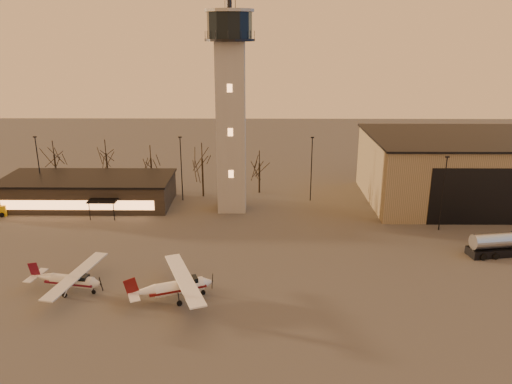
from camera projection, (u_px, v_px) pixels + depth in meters
ground at (215, 320)px, 45.88m from camera, size 220.00×220.00×0.00m
control_tower at (231, 99)px, 69.36m from camera, size 6.80×6.80×32.60m
hangar at (468, 169)px, 76.29m from camera, size 30.60×20.60×10.30m
terminal at (89, 191)px, 75.81m from camera, size 25.40×12.20×4.30m
light_poles at (236, 172)px, 73.68m from camera, size 58.50×12.25×10.14m
tree_row at (151, 155)px, 81.40m from camera, size 37.20×9.20×8.80m
cessna_front at (181, 289)px, 49.22m from camera, size 9.26×11.24×3.18m
cessna_rear at (74, 283)px, 50.51m from camera, size 8.46×10.65×2.93m
fuel_truck at (499, 246)px, 58.90m from camera, size 7.73×3.43×2.77m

